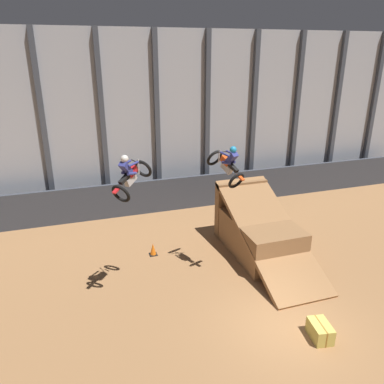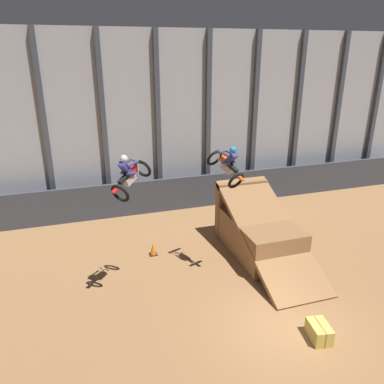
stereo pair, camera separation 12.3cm
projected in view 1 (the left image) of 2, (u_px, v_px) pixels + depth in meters
The scene contains 8 objects.
ground_plane at pixel (284, 326), 12.87m from camera, with size 60.00×60.00×0.00m, color #996B42.
arena_back_wall at pixel (182, 121), 21.95m from camera, with size 32.00×0.40×10.07m.
lower_barrier at pixel (188, 192), 22.29m from camera, with size 31.36×0.20×1.98m.
dirt_ramp at pixel (257, 230), 17.51m from camera, with size 2.61×6.50×3.02m.
rider_bike_left_air at pixel (130, 176), 12.90m from camera, with size 1.72×1.67×1.67m.
rider_bike_right_air at pixel (227, 165), 14.40m from camera, with size 1.28×1.88×1.69m.
traffic_cone_near_ramp at pixel (153, 249), 17.30m from camera, with size 0.36×0.36×0.58m.
hay_bale_trackside at pixel (320, 331), 12.25m from camera, with size 0.74×0.99×0.57m.
Camera 1 is at (-6.24, -8.92, 8.86)m, focal length 35.00 mm.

